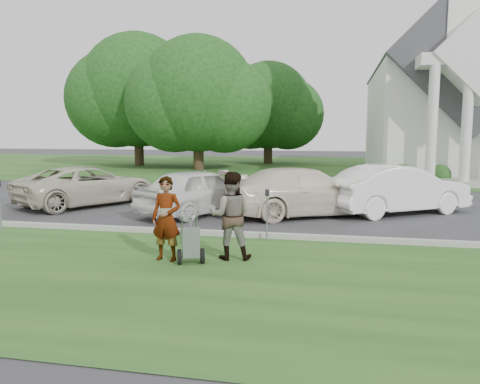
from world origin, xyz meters
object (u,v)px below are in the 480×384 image
(tree_left, at_px, (198,99))
(person_left, at_px, (166,219))
(church, at_px, (445,84))
(tree_far, at_px, (137,96))
(tree_back, at_px, (268,110))
(parking_meter_near, at_px, (267,208))
(car_a, at_px, (88,186))
(car_d, at_px, (397,189))
(person_right, at_px, (231,216))
(car_c, at_px, (305,192))
(striping_cart, at_px, (191,243))
(car_b, at_px, (200,191))

(tree_left, xyz_separation_m, person_left, (6.50, -23.95, -4.21))
(church, relative_size, tree_far, 2.07)
(church, distance_m, tree_back, 14.77)
(parking_meter_near, bearing_deg, tree_left, 110.94)
(tree_far, bearing_deg, person_left, -65.13)
(car_a, height_order, car_d, car_d)
(person_right, distance_m, car_d, 7.95)
(tree_back, distance_m, car_c, 26.59)
(tree_left, distance_m, car_d, 21.10)
(tree_back, relative_size, striping_cart, 8.20)
(car_b, bearing_deg, tree_far, -29.75)
(tree_far, distance_m, parking_meter_near, 28.98)
(tree_far, xyz_separation_m, car_d, (18.00, -19.81, -4.87))
(tree_back, xyz_separation_m, car_d, (8.00, -24.81, -3.91))
(tree_back, xyz_separation_m, parking_meter_near, (4.31, -29.73, -3.89))
(tree_left, bearing_deg, car_c, -63.19)
(church, distance_m, car_a, 24.97)
(car_a, distance_m, car_d, 11.16)
(person_right, height_order, parking_meter_near, person_right)
(tree_far, xyz_separation_m, car_a, (6.85, -20.18, -4.96))
(tree_back, height_order, car_d, tree_back)
(tree_left, bearing_deg, car_d, -54.48)
(church, distance_m, tree_left, 17.07)
(person_left, xyz_separation_m, car_d, (5.51, 7.14, -0.08))
(person_left, bearing_deg, tree_left, 109.94)
(church, relative_size, striping_cart, 20.55)
(tree_left, relative_size, car_b, 2.33)
(tree_back, distance_m, striping_cart, 32.52)
(person_right, height_order, car_a, person_right)
(tree_left, relative_size, tree_far, 0.91)
(person_left, bearing_deg, car_a, 134.61)
(tree_left, bearing_deg, car_a, -87.18)
(tree_far, bearing_deg, tree_back, 26.56)
(person_right, xyz_separation_m, car_b, (-2.23, 5.26, -0.16))
(car_d, bearing_deg, tree_far, 8.73)
(tree_back, bearing_deg, striping_cart, -84.54)
(car_b, bearing_deg, person_left, 131.11)
(car_d, bearing_deg, striping_cart, 112.36)
(tree_far, distance_m, person_left, 30.10)
(parking_meter_near, bearing_deg, tree_far, 120.07)
(tree_left, height_order, parking_meter_near, tree_left)
(tree_left, xyz_separation_m, person_right, (7.80, -23.55, -4.17))
(tree_left, distance_m, tree_back, 8.95)
(parking_meter_near, bearing_deg, car_a, 148.68)
(tree_left, xyz_separation_m, parking_meter_near, (8.31, -21.73, -4.27))
(striping_cart, bearing_deg, tree_back, 73.57)
(car_a, bearing_deg, tree_far, -40.57)
(tree_back, height_order, car_b, tree_back)
(tree_far, relative_size, person_right, 6.19)
(striping_cart, height_order, car_c, car_c)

